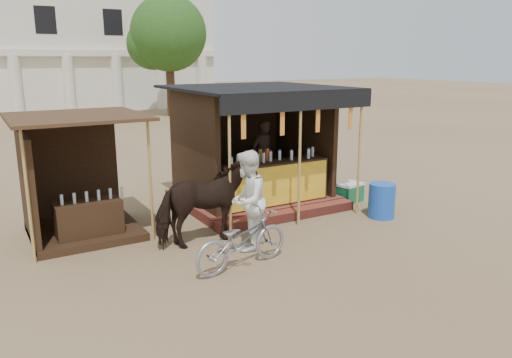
{
  "coord_description": "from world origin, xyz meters",
  "views": [
    {
      "loc": [
        -4.78,
        -6.6,
        3.41
      ],
      "look_at": [
        0.0,
        1.6,
        1.1
      ],
      "focal_mm": 35.0,
      "sensor_mm": 36.0,
      "label": 1
    }
  ],
  "objects": [
    {
      "name": "cow",
      "position": [
        -1.11,
        1.48,
        0.8
      ],
      "size": [
        1.95,
        1.0,
        1.6
      ],
      "primitive_type": "imported",
      "rotation": [
        0.0,
        0.0,
        1.64
      ],
      "color": "black",
      "rests_on": "ground"
    },
    {
      "name": "main_stall",
      "position": [
        1.02,
        3.36,
        1.03
      ],
      "size": [
        3.6,
        3.61,
        2.78
      ],
      "color": "brown",
      "rests_on": "ground"
    },
    {
      "name": "motorbike",
      "position": [
        -1.07,
        0.23,
        0.48
      ],
      "size": [
        1.9,
        0.91,
        0.96
      ],
      "primitive_type": "imported",
      "rotation": [
        0.0,
        0.0,
        1.72
      ],
      "color": "#97969E",
      "rests_on": "ground"
    },
    {
      "name": "secondary_stall",
      "position": [
        -3.17,
        3.24,
        0.85
      ],
      "size": [
        2.4,
        2.4,
        2.38
      ],
      "color": "#331F12",
      "rests_on": "ground"
    },
    {
      "name": "cooler",
      "position": [
        3.08,
        2.37,
        0.23
      ],
      "size": [
        0.71,
        0.56,
        0.46
      ],
      "color": "#16663F",
      "rests_on": "ground"
    },
    {
      "name": "red_crate",
      "position": [
        3.21,
        1.42,
        0.16
      ],
      "size": [
        0.48,
        0.5,
        0.33
      ],
      "primitive_type": "cube",
      "rotation": [
        0.0,
        0.0,
        0.29
      ],
      "color": "maroon",
      "rests_on": "ground"
    },
    {
      "name": "background_building",
      "position": [
        -2.0,
        29.94,
        3.98
      ],
      "size": [
        26.0,
        7.45,
        8.18
      ],
      "color": "silver",
      "rests_on": "ground"
    },
    {
      "name": "blue_barrel",
      "position": [
        2.86,
        1.05,
        0.38
      ],
      "size": [
        0.7,
        0.7,
        0.76
      ],
      "primitive_type": "cylinder",
      "rotation": [
        0.0,
        0.0,
        0.26
      ],
      "color": "blue",
      "rests_on": "ground"
    },
    {
      "name": "bystander",
      "position": [
        -0.58,
        0.92,
        0.91
      ],
      "size": [
        1.12,
        1.11,
        1.83
      ],
      "primitive_type": "imported",
      "rotation": [
        0.0,
        0.0,
        3.89
      ],
      "color": "white",
      "rests_on": "ground"
    },
    {
      "name": "ground",
      "position": [
        0.0,
        0.0,
        0.0
      ],
      "size": [
        120.0,
        120.0,
        0.0
      ],
      "primitive_type": "plane",
      "color": "#846B4C",
      "rests_on": "ground"
    },
    {
      "name": "tree",
      "position": [
        5.81,
        22.14,
        4.63
      ],
      "size": [
        4.5,
        4.4,
        7.0
      ],
      "color": "#382314",
      "rests_on": "ground"
    }
  ]
}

